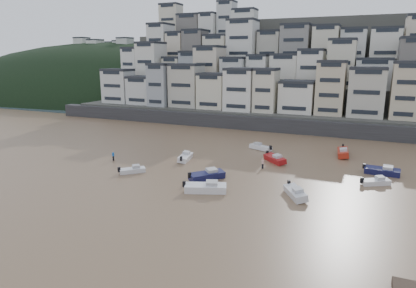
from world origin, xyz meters
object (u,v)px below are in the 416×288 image
at_px(boat_b, 295,192).
at_px(boat_c, 207,174).
at_px(boat_e, 275,158).
at_px(boat_i, 343,151).
at_px(boat_d, 376,181).
at_px(person_blue, 113,156).
at_px(person_pink, 263,164).
at_px(boat_h, 261,146).
at_px(boat_a, 206,186).
at_px(boat_f, 185,156).
at_px(boat_j, 132,169).
at_px(boat_g, 382,170).

xyz_separation_m(boat_b, boat_c, (-13.94, 2.04, 0.07)).
relative_size(boat_e, boat_i, 0.88).
bearing_deg(boat_i, boat_c, -43.72).
relative_size(boat_d, boat_e, 0.80).
xyz_separation_m(boat_e, person_blue, (-27.32, -10.64, 0.09)).
relative_size(boat_e, person_pink, 3.29).
bearing_deg(person_blue, boat_d, 6.00).
height_order(boat_c, boat_e, boat_c).
height_order(boat_d, boat_h, boat_h).
relative_size(boat_b, boat_h, 1.07).
xyz_separation_m(boat_a, boat_b, (11.85, 3.16, -0.09)).
bearing_deg(boat_h, person_pink, 130.14).
height_order(boat_f, boat_i, boat_i).
height_order(boat_d, boat_j, boat_d).
bearing_deg(boat_i, boat_d, 14.76).
bearing_deg(boat_h, boat_j, 80.31).
height_order(boat_f, person_pink, person_pink).
height_order(boat_g, person_pink, person_pink).
xyz_separation_m(boat_g, boat_j, (-37.32, -15.22, -0.17)).
xyz_separation_m(boat_a, boat_e, (5.23, 18.87, -0.09)).
bearing_deg(person_blue, boat_i, 27.62).
bearing_deg(boat_f, boat_c, -146.81).
xyz_separation_m(boat_c, boat_f, (-7.97, 8.34, -0.10)).
relative_size(boat_c, person_pink, 3.57).
height_order(boat_h, person_pink, person_pink).
bearing_deg(boat_j, boat_c, -36.61).
relative_size(boat_h, person_pink, 3.05).
bearing_deg(boat_i, boat_j, -56.27).
height_order(boat_h, person_blue, person_blue).
height_order(boat_f, boat_j, boat_f).
height_order(boat_f, boat_g, boat_g).
relative_size(boat_a, boat_e, 1.11).
height_order(boat_b, boat_h, boat_b).
relative_size(boat_f, person_blue, 3.13).
height_order(boat_e, person_pink, person_pink).
bearing_deg(person_pink, boat_i, 49.69).
bearing_deg(boat_c, boat_j, 137.85).
height_order(boat_b, boat_f, boat_b).
relative_size(boat_c, boat_e, 1.08).
xyz_separation_m(boat_f, boat_h, (10.48, 13.15, -0.02)).
bearing_deg(person_blue, boat_f, 23.85).
height_order(boat_d, boat_i, boat_i).
xyz_separation_m(boat_h, person_pink, (3.86, -12.47, 0.15)).
xyz_separation_m(boat_g, person_blue, (-44.87, -10.33, 0.08)).
height_order(boat_b, boat_d, boat_b).
relative_size(boat_c, boat_g, 1.07).
bearing_deg(boat_f, boat_a, -153.88).
relative_size(boat_h, boat_j, 1.18).
height_order(boat_e, boat_g, boat_g).
xyz_separation_m(boat_f, person_pink, (14.34, 0.67, 0.13)).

